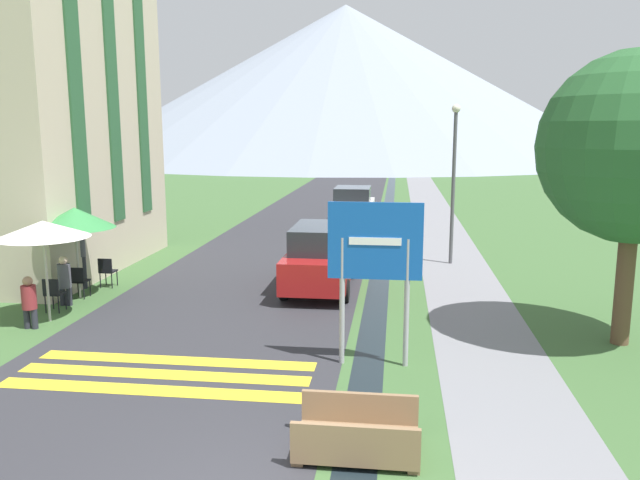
% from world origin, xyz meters
% --- Properties ---
extents(ground_plane, '(160.00, 160.00, 0.00)m').
position_xyz_m(ground_plane, '(0.00, 20.00, 0.00)').
color(ground_plane, '#3D6033').
extents(road, '(6.40, 60.00, 0.01)m').
position_xyz_m(road, '(-2.50, 30.00, 0.00)').
color(road, '#2D2D33').
rests_on(road, ground_plane).
extents(footpath, '(2.20, 60.00, 0.01)m').
position_xyz_m(footpath, '(3.60, 30.00, 0.00)').
color(footpath, slate).
rests_on(footpath, ground_plane).
extents(drainage_channel, '(0.60, 60.00, 0.00)m').
position_xyz_m(drainage_channel, '(1.20, 30.00, 0.00)').
color(drainage_channel, black).
rests_on(drainage_channel, ground_plane).
extents(crosswalk_marking, '(5.44, 1.84, 0.01)m').
position_xyz_m(crosswalk_marking, '(-2.50, 3.90, 0.01)').
color(crosswalk_marking, yellow).
rests_on(crosswalk_marking, ground_plane).
extents(mountain_distant, '(81.11, 81.11, 22.56)m').
position_xyz_m(mountain_distant, '(-6.50, 90.55, 11.28)').
color(mountain_distant, gray).
rests_on(mountain_distant, ground_plane).
extents(hotel_building, '(5.33, 8.54, 12.78)m').
position_xyz_m(hotel_building, '(-9.39, 12.00, 6.84)').
color(hotel_building, '#BCAD93').
rests_on(hotel_building, ground_plane).
extents(road_sign, '(1.75, 0.11, 3.11)m').
position_xyz_m(road_sign, '(1.29, 4.88, 2.07)').
color(road_sign, '#9E9EA3').
rests_on(road_sign, ground_plane).
extents(footbridge, '(1.70, 1.10, 0.65)m').
position_xyz_m(footbridge, '(1.20, 1.57, 0.23)').
color(footbridge, '#846647').
rests_on(footbridge, ground_plane).
extents(parked_car_near, '(1.79, 4.38, 1.82)m').
position_xyz_m(parked_car_near, '(-0.40, 10.43, 0.91)').
color(parked_car_near, '#A31919').
rests_on(parked_car_near, ground_plane).
extents(parked_car_far, '(1.95, 3.83, 1.82)m').
position_xyz_m(parked_car_far, '(-0.32, 21.80, 0.91)').
color(parked_car_far, silver).
rests_on(parked_car_far, ground_plane).
extents(cafe_chair_middle, '(0.40, 0.40, 0.85)m').
position_xyz_m(cafe_chair_middle, '(-6.62, 8.64, 0.51)').
color(cafe_chair_middle, black).
rests_on(cafe_chair_middle, ground_plane).
extents(cafe_chair_far_right, '(0.40, 0.40, 0.85)m').
position_xyz_m(cafe_chair_far_right, '(-6.40, 9.81, 0.51)').
color(cafe_chair_far_right, black).
rests_on(cafe_chair_far_right, ground_plane).
extents(cafe_chair_near_right, '(0.40, 0.40, 0.85)m').
position_xyz_m(cafe_chair_near_right, '(-6.60, 7.36, 0.51)').
color(cafe_chair_near_right, black).
rests_on(cafe_chair_near_right, ground_plane).
extents(cafe_umbrella_front_white, '(2.08, 2.08, 2.37)m').
position_xyz_m(cafe_umbrella_front_white, '(-6.32, 6.68, 2.17)').
color(cafe_umbrella_front_white, '#B7B2A8').
rests_on(cafe_umbrella_front_white, ground_plane).
extents(cafe_umbrella_middle_green, '(2.05, 2.05, 2.42)m').
position_xyz_m(cafe_umbrella_middle_green, '(-6.64, 8.69, 2.14)').
color(cafe_umbrella_middle_green, '#B7B2A8').
rests_on(cafe_umbrella_middle_green, ground_plane).
extents(person_seated_near, '(0.32, 0.32, 1.20)m').
position_xyz_m(person_seated_near, '(-6.43, 6.10, 0.67)').
color(person_seated_near, '#282833').
rests_on(person_seated_near, ground_plane).
extents(person_seated_far, '(0.32, 0.32, 1.28)m').
position_xyz_m(person_seated_far, '(-6.63, 7.96, 0.71)').
color(person_seated_far, '#282833').
rests_on(person_seated_far, ground_plane).
extents(person_standing_terrace, '(0.32, 0.32, 1.75)m').
position_xyz_m(person_standing_terrace, '(-7.08, 9.63, 1.02)').
color(person_standing_terrace, '#282833').
rests_on(person_standing_terrace, ground_plane).
extents(streetlamp, '(0.28, 0.28, 5.20)m').
position_xyz_m(streetlamp, '(3.49, 14.26, 3.08)').
color(streetlamp, '#515156').
rests_on(streetlamp, ground_plane).
extents(tree_by_path, '(3.85, 3.85, 6.00)m').
position_xyz_m(tree_by_path, '(6.37, 6.71, 4.06)').
color(tree_by_path, brown).
rests_on(tree_by_path, ground_plane).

